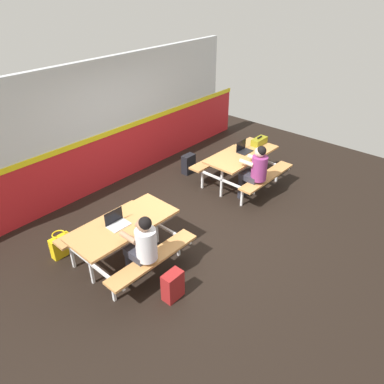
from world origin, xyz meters
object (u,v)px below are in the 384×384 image
(picnic_table_left, at_px, (124,232))
(satchel_spare, at_px, (172,286))
(backpack_dark, at_px, (188,164))
(student_nearer, at_px, (143,244))
(picnic_table_right, at_px, (241,161))
(laptop_silver, at_px, (117,222))
(laptop_dark, at_px, (244,149))
(toolbox_grey, at_px, (259,141))
(student_further, at_px, (256,169))
(tote_bag_bright, at_px, (61,245))

(picnic_table_left, relative_size, satchel_spare, 3.80)
(picnic_table_left, distance_m, backpack_dark, 3.15)
(picnic_table_left, bearing_deg, satchel_spare, -93.74)
(student_nearer, bearing_deg, picnic_table_right, 10.36)
(laptop_silver, relative_size, backpack_dark, 0.74)
(student_nearer, distance_m, laptop_dark, 3.47)
(picnic_table_left, height_order, toolbox_grey, toolbox_grey)
(student_further, bearing_deg, toolbox_grey, 29.21)
(picnic_table_right, xyz_separation_m, tote_bag_bright, (-3.78, 0.86, -0.38))
(tote_bag_bright, bearing_deg, picnic_table_left, -56.74)
(picnic_table_right, distance_m, satchel_spare, 3.46)
(backpack_dark, bearing_deg, laptop_dark, -70.19)
(student_further, relative_size, laptop_silver, 3.73)
(laptop_dark, relative_size, satchel_spare, 0.74)
(picnic_table_left, height_order, tote_bag_bright, picnic_table_left)
(backpack_dark, height_order, tote_bag_bright, backpack_dark)
(laptop_silver, bearing_deg, laptop_dark, 0.79)
(picnic_table_right, distance_m, tote_bag_bright, 3.90)
(picnic_table_left, distance_m, satchel_spare, 1.13)
(toolbox_grey, distance_m, backpack_dark, 1.65)
(picnic_table_left, bearing_deg, student_further, -9.98)
(student_nearer, bearing_deg, tote_bag_bright, 108.09)
(student_nearer, bearing_deg, picnic_table_left, 78.02)
(tote_bag_bright, bearing_deg, laptop_dark, -11.96)
(picnic_table_left, distance_m, toolbox_grey, 3.82)
(toolbox_grey, relative_size, tote_bag_bright, 0.93)
(student_nearer, distance_m, satchel_spare, 0.71)
(student_nearer, height_order, laptop_dark, student_nearer)
(picnic_table_right, xyz_separation_m, laptop_silver, (-3.27, -0.01, 0.21))
(student_further, relative_size, backpack_dark, 2.74)
(toolbox_grey, bearing_deg, laptop_dark, 174.89)
(backpack_dark, bearing_deg, tote_bag_bright, -174.32)
(picnic_table_left, bearing_deg, toolbox_grey, 0.58)
(picnic_table_left, xyz_separation_m, satchel_spare, (-0.07, -1.07, -0.36))
(laptop_dark, bearing_deg, student_nearer, -169.37)
(student_further, relative_size, tote_bag_bright, 2.81)
(laptop_dark, distance_m, toolbox_grey, 0.52)
(picnic_table_left, relative_size, student_further, 1.38)
(picnic_table_right, relative_size, laptop_silver, 5.16)
(student_nearer, bearing_deg, laptop_silver, 86.51)
(satchel_spare, bearing_deg, laptop_silver, 90.61)
(picnic_table_left, xyz_separation_m, tote_bag_bright, (-0.60, 0.91, -0.38))
(laptop_silver, xyz_separation_m, backpack_dark, (2.95, 1.21, -0.57))
(laptop_dark, xyz_separation_m, satchel_spare, (-3.36, -1.15, -0.57))
(tote_bag_bright, bearing_deg, toolbox_grey, -11.16)
(picnic_table_left, bearing_deg, laptop_silver, 154.52)
(picnic_table_left, height_order, picnic_table_right, same)
(toolbox_grey, height_order, tote_bag_bright, toolbox_grey)
(student_further, distance_m, satchel_spare, 3.01)
(laptop_silver, relative_size, tote_bag_bright, 0.75)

